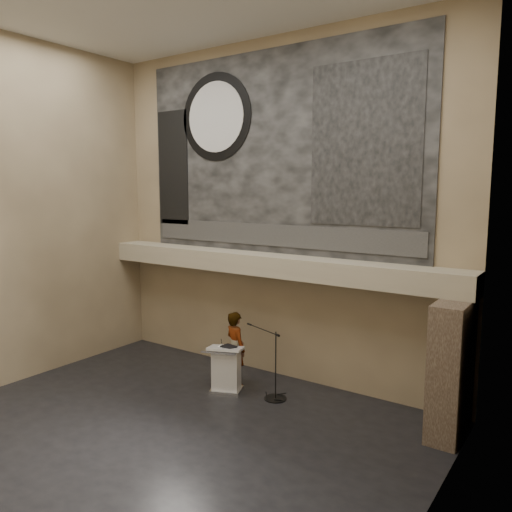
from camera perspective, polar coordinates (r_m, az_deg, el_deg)
The scene contains 19 objects.
floor at distance 10.68m, azimuth -10.40°, elevation -19.29°, with size 10.00×10.00×0.00m, color black.
wall_back at distance 12.65m, azimuth 2.07°, elevation 5.12°, with size 10.00×0.02×8.50m, color #79674C.
wall_left at distance 13.57m, azimuth -26.01°, elevation 4.52°, with size 0.02×8.00×8.50m, color #79674C.
wall_right at distance 6.92m, azimuth 19.36°, elevation 2.41°, with size 0.02×8.00×8.50m, color #79674C.
soffit at distance 12.45m, azimuth 1.05°, elevation -0.93°, with size 10.00×0.80×0.50m, color tan.
sprinkler_left at distance 13.40m, azimuth -4.78°, elevation -1.54°, with size 0.04×0.04×0.06m, color #B2893D.
sprinkler_right at distance 11.53m, azimuth 8.80°, elevation -3.15°, with size 0.04×0.04×0.06m, color #B2893D.
banner at distance 12.64m, azimuth 2.03°, elevation 11.70°, with size 8.00×0.05×5.00m, color black.
banner_text_strip at distance 12.64m, azimuth 1.89°, elevation 2.39°, with size 7.76×0.02×0.55m, color #2F2F2F.
banner_clock_rim at distance 13.77m, azimuth -4.60°, elevation 15.55°, with size 2.30×2.30×0.02m, color black.
banner_clock_face at distance 13.75m, azimuth -4.66°, elevation 15.55°, with size 1.84×1.84×0.02m, color silver.
banner_building_print at distance 11.50m, azimuth 12.28°, elevation 12.41°, with size 2.60×0.02×3.60m, color black.
banner_brick_print at distance 14.71m, azimuth -9.45°, elevation 9.89°, with size 1.10×0.02×3.20m, color black.
stone_pier at distance 10.63m, azimuth 21.41°, elevation -11.95°, with size 0.60×1.40×2.70m, color #433429.
lectern at distance 12.21m, azimuth -3.41°, elevation -12.78°, with size 0.95×0.82×1.14m.
binder at distance 11.99m, azimuth -3.13°, elevation -10.31°, with size 0.33×0.26×0.04m, color black.
papers at distance 12.06m, azimuth -3.81°, elevation -10.28°, with size 0.22×0.31×0.01m, color silver.
speaker_person at distance 12.46m, azimuth -2.35°, elevation -10.52°, with size 0.67×0.44×1.85m, color white.
mic_stand at distance 11.93m, azimuth 2.14°, elevation -14.91°, with size 1.31×0.65×1.60m.
Camera 1 is at (6.81, -6.65, 4.85)m, focal length 35.00 mm.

